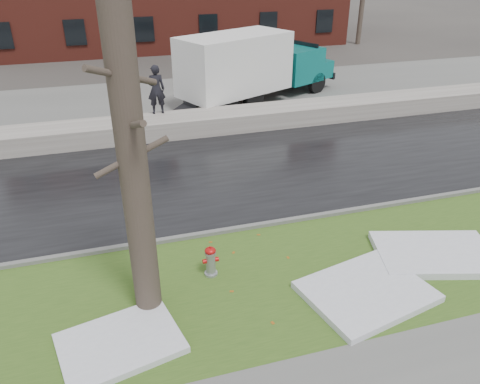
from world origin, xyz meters
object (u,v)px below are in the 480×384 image
object	(u,v)px
worker	(156,89)
fire_hydrant	(211,260)
box_truck	(252,66)
tree	(132,161)

from	to	relation	value
worker	fire_hydrant	bearing A→B (deg)	88.19
fire_hydrant	box_truck	size ratio (longest dim) A/B	0.08
fire_hydrant	tree	bearing A→B (deg)	-155.98
box_truck	worker	distance (m)	5.49
tree	box_truck	xyz separation A→B (m)	(6.51, 13.26, -1.66)
fire_hydrant	tree	distance (m)	3.39
tree	worker	size ratio (longest dim) A/B	3.44
box_truck	worker	world-z (taller)	box_truck
fire_hydrant	box_truck	world-z (taller)	box_truck
tree	box_truck	world-z (taller)	tree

